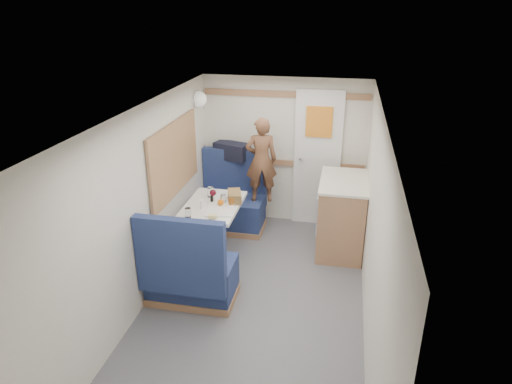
% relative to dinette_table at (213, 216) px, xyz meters
% --- Properties ---
extents(floor, '(4.50, 4.50, 0.00)m').
position_rel_dinette_table_xyz_m(floor, '(0.65, -1.00, -0.57)').
color(floor, '#515156').
rests_on(floor, ground).
extents(ceiling, '(4.50, 4.50, 0.00)m').
position_rel_dinette_table_xyz_m(ceiling, '(0.65, -1.00, 1.43)').
color(ceiling, silver).
rests_on(ceiling, wall_back).
extents(wall_back, '(2.20, 0.02, 2.00)m').
position_rel_dinette_table_xyz_m(wall_back, '(0.65, 1.25, 0.43)').
color(wall_back, silver).
rests_on(wall_back, floor).
extents(wall_left, '(0.02, 4.50, 2.00)m').
position_rel_dinette_table_xyz_m(wall_left, '(-0.45, -1.00, 0.43)').
color(wall_left, silver).
rests_on(wall_left, floor).
extents(wall_right, '(0.02, 4.50, 2.00)m').
position_rel_dinette_table_xyz_m(wall_right, '(1.75, -1.00, 0.43)').
color(wall_right, silver).
rests_on(wall_right, floor).
extents(oak_trim_low, '(2.15, 0.02, 0.08)m').
position_rel_dinette_table_xyz_m(oak_trim_low, '(0.65, 1.23, 0.28)').
color(oak_trim_low, olive).
rests_on(oak_trim_low, wall_back).
extents(oak_trim_high, '(2.15, 0.02, 0.08)m').
position_rel_dinette_table_xyz_m(oak_trim_high, '(0.65, 1.23, 1.21)').
color(oak_trim_high, olive).
rests_on(oak_trim_high, wall_back).
extents(side_window, '(0.04, 1.30, 0.72)m').
position_rel_dinette_table_xyz_m(side_window, '(-0.43, 0.00, 0.68)').
color(side_window, '#B5BCA0').
rests_on(side_window, wall_left).
extents(rear_door, '(0.62, 0.12, 1.86)m').
position_rel_dinette_table_xyz_m(rear_door, '(1.10, 1.22, 0.41)').
color(rear_door, white).
rests_on(rear_door, wall_back).
extents(dinette_table, '(0.62, 0.92, 0.72)m').
position_rel_dinette_table_xyz_m(dinette_table, '(0.00, 0.00, 0.00)').
color(dinette_table, white).
rests_on(dinette_table, floor).
extents(bench_far, '(0.90, 0.59, 1.05)m').
position_rel_dinette_table_xyz_m(bench_far, '(-0.00, 0.86, -0.27)').
color(bench_far, '#18284E').
rests_on(bench_far, floor).
extents(bench_near, '(0.90, 0.59, 1.05)m').
position_rel_dinette_table_xyz_m(bench_near, '(-0.00, -0.86, -0.27)').
color(bench_near, '#18284E').
rests_on(bench_near, floor).
extents(ledge, '(0.90, 0.14, 0.04)m').
position_rel_dinette_table_xyz_m(ledge, '(-0.00, 1.12, 0.31)').
color(ledge, olive).
rests_on(ledge, bench_far).
extents(dome_light, '(0.20, 0.20, 0.20)m').
position_rel_dinette_table_xyz_m(dome_light, '(-0.39, 0.85, 1.18)').
color(dome_light, white).
rests_on(dome_light, wall_left).
extents(galley_counter, '(0.57, 0.92, 0.92)m').
position_rel_dinette_table_xyz_m(galley_counter, '(1.47, 0.55, -0.10)').
color(galley_counter, olive).
rests_on(galley_counter, floor).
extents(person, '(0.46, 0.36, 1.11)m').
position_rel_dinette_table_xyz_m(person, '(0.41, 0.83, 0.44)').
color(person, brown).
rests_on(person, bench_far).
extents(duffel_bag, '(0.51, 0.35, 0.22)m').
position_rel_dinette_table_xyz_m(duffel_bag, '(-0.05, 1.12, 0.45)').
color(duffel_bag, black).
rests_on(duffel_bag, ledge).
extents(tray, '(0.34, 0.42, 0.02)m').
position_rel_dinette_table_xyz_m(tray, '(0.13, -0.13, 0.16)').
color(tray, white).
rests_on(tray, dinette_table).
extents(orange_fruit, '(0.07, 0.07, 0.07)m').
position_rel_dinette_table_xyz_m(orange_fruit, '(0.11, -0.04, 0.21)').
color(orange_fruit, '#DB6509').
rests_on(orange_fruit, tray).
extents(cheese_block, '(0.11, 0.08, 0.03)m').
position_rel_dinette_table_xyz_m(cheese_block, '(0.11, -0.37, 0.19)').
color(cheese_block, '#E2CB82').
rests_on(cheese_block, tray).
extents(wine_glass, '(0.08, 0.08, 0.17)m').
position_rel_dinette_table_xyz_m(wine_glass, '(-0.00, 0.04, 0.28)').
color(wine_glass, white).
rests_on(wine_glass, dinette_table).
extents(tumbler_left, '(0.07, 0.07, 0.11)m').
position_rel_dinette_table_xyz_m(tumbler_left, '(-0.16, -0.38, 0.21)').
color(tumbler_left, white).
rests_on(tumbler_left, dinette_table).
extents(tumbler_mid, '(0.07, 0.07, 0.12)m').
position_rel_dinette_table_xyz_m(tumbler_mid, '(-0.09, 0.21, 0.21)').
color(tumbler_mid, white).
rests_on(tumbler_mid, dinette_table).
extents(tumbler_right, '(0.07, 0.07, 0.11)m').
position_rel_dinette_table_xyz_m(tumbler_right, '(0.12, 0.05, 0.21)').
color(tumbler_right, white).
rests_on(tumbler_right, dinette_table).
extents(beer_glass, '(0.06, 0.06, 0.09)m').
position_rel_dinette_table_xyz_m(beer_glass, '(0.22, 0.00, 0.20)').
color(beer_glass, brown).
rests_on(beer_glass, dinette_table).
extents(pepper_grinder, '(0.04, 0.04, 0.09)m').
position_rel_dinette_table_xyz_m(pepper_grinder, '(-0.02, 0.04, 0.20)').
color(pepper_grinder, black).
rests_on(pepper_grinder, dinette_table).
extents(salt_grinder, '(0.04, 0.04, 0.10)m').
position_rel_dinette_table_xyz_m(salt_grinder, '(-0.09, -0.13, 0.20)').
color(salt_grinder, white).
rests_on(salt_grinder, dinette_table).
extents(bread_loaf, '(0.22, 0.30, 0.11)m').
position_rel_dinette_table_xyz_m(bread_loaf, '(0.22, 0.15, 0.21)').
color(bread_loaf, brown).
rests_on(bread_loaf, dinette_table).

